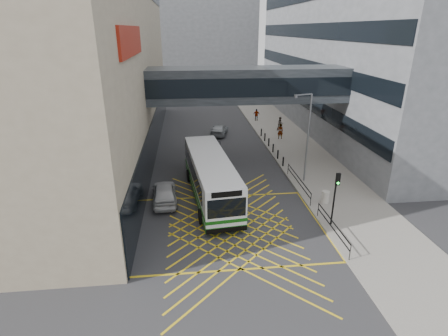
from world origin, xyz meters
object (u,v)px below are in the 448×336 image
object	(u,v)px
car_white	(164,192)
pedestrian_c	(257,115)
car_dark	(211,148)
pedestrian_a	(280,131)
car_silver	(219,129)
pedestrian_b	(280,124)
street_lamp	(306,133)
traffic_light	(336,192)
bus	(210,176)
litter_bin	(325,197)

from	to	relation	value
car_white	pedestrian_c	size ratio (longest dim) A/B	2.94
car_dark	pedestrian_c	bearing A→B (deg)	-108.93
pedestrian_a	pedestrian_c	bearing A→B (deg)	-83.35
car_silver	pedestrian_b	size ratio (longest dim) A/B	2.50
street_lamp	car_silver	bearing A→B (deg)	93.77
car_white	pedestrian_c	distance (m)	26.17
car_dark	traffic_light	bearing A→B (deg)	124.86
pedestrian_c	car_white	bearing A→B (deg)	75.38
pedestrian_a	pedestrian_c	size ratio (longest dim) A/B	1.11
car_dark	bus	bearing A→B (deg)	95.83
bus	litter_bin	size ratio (longest dim) A/B	12.47
car_white	litter_bin	size ratio (longest dim) A/B	5.08
traffic_light	pedestrian_b	world-z (taller)	traffic_light
litter_bin	pedestrian_a	bearing A→B (deg)	87.16
litter_bin	pedestrian_a	size ratio (longest dim) A/B	0.52
litter_bin	pedestrian_c	distance (m)	25.24
car_dark	pedestrian_a	world-z (taller)	pedestrian_a
traffic_light	bus	bearing A→B (deg)	147.52
traffic_light	litter_bin	xyz separation A→B (m)	(0.73, 3.07, -1.96)
pedestrian_b	pedestrian_c	world-z (taller)	pedestrian_b
street_lamp	litter_bin	distance (m)	5.61
traffic_light	pedestrian_b	bearing A→B (deg)	86.75
car_dark	traffic_light	distance (m)	16.60
pedestrian_b	pedestrian_c	bearing A→B (deg)	110.97
car_white	traffic_light	bearing A→B (deg)	152.47
pedestrian_b	pedestrian_c	distance (m)	5.77
car_dark	car_white	bearing A→B (deg)	77.43
bus	traffic_light	bearing A→B (deg)	-41.16
traffic_light	pedestrian_a	world-z (taller)	traffic_light
street_lamp	traffic_light	bearing A→B (deg)	-109.52
bus	litter_bin	bearing A→B (deg)	-21.44
street_lamp	litter_bin	xyz separation A→B (m)	(0.38, -4.17, -3.73)
car_dark	pedestrian_a	bearing A→B (deg)	-142.63
car_silver	pedestrian_a	world-z (taller)	pedestrian_a
street_lamp	pedestrian_a	xyz separation A→B (m)	(1.19, 12.09, -3.30)
traffic_light	street_lamp	xyz separation A→B (m)	(0.35, 7.25, 1.78)
street_lamp	pedestrian_c	xyz separation A→B (m)	(0.14, 21.06, -3.39)
car_white	car_silver	distance (m)	18.50
car_white	litter_bin	xyz separation A→B (m)	(11.87, -1.79, -0.13)
bus	pedestrian_b	world-z (taller)	bus
car_white	pedestrian_a	distance (m)	19.25
bus	litter_bin	world-z (taller)	bus
car_dark	car_silver	xyz separation A→B (m)	(1.58, 7.44, -0.13)
pedestrian_c	bus	bearing A→B (deg)	82.24
bus	car_white	xyz separation A→B (m)	(-3.51, -0.56, -0.98)
bus	car_dark	world-z (taller)	bus
litter_bin	pedestrian_b	xyz separation A→B (m)	(1.74, 19.82, 0.39)
car_silver	pedestrian_b	distance (m)	7.83
street_lamp	bus	bearing A→B (deg)	176.15
bus	car_silver	distance (m)	17.20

